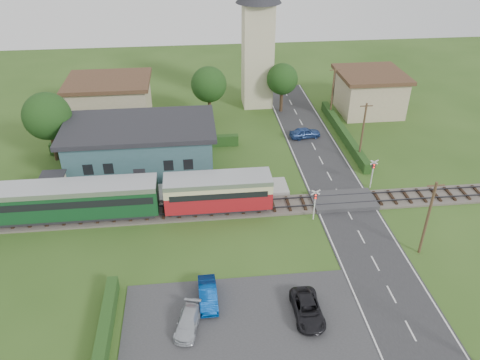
{
  "coord_description": "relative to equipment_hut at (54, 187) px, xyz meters",
  "views": [
    {
      "loc": [
        -4.2,
        -34.8,
        26.0
      ],
      "look_at": [
        -0.01,
        4.0,
        2.04
      ],
      "focal_mm": 35.0,
      "sensor_mm": 36.0,
      "label": 1
    }
  ],
  "objects": [
    {
      "name": "car_on_road",
      "position": [
        27.46,
        11.27,
        -1.05
      ],
      "size": [
        4.0,
        2.1,
        1.3
      ],
      "primitive_type": "imported",
      "rotation": [
        0.0,
        0.0,
        1.73
      ],
      "color": "navy",
      "rests_on": "road"
    },
    {
      "name": "car_park_blue",
      "position": [
        14.12,
        -14.87,
        -1.04
      ],
      "size": [
        1.41,
        3.82,
        1.25
      ],
      "primitive_type": "imported",
      "rotation": [
        0.0,
        0.0,
        0.02
      ],
      "color": "navy",
      "rests_on": "car_park"
    },
    {
      "name": "equipment_hut",
      "position": [
        0.0,
        0.0,
        0.0
      ],
      "size": [
        2.3,
        2.3,
        2.55
      ],
      "color": "beige",
      "rests_on": "platform"
    },
    {
      "name": "road",
      "position": [
        28.0,
        -5.2,
        -1.72
      ],
      "size": [
        6.0,
        70.0,
        0.05
      ],
      "primitive_type": "cube",
      "color": "#28282B",
      "rests_on": "ground"
    },
    {
      "name": "crossing_signal_near",
      "position": [
        24.4,
        -5.61,
        0.39
      ],
      "size": [
        0.84,
        0.28,
        3.28
      ],
      "color": "silver",
      "rests_on": "ground"
    },
    {
      "name": "car_park",
      "position": [
        16.5,
        -17.2,
        -1.71
      ],
      "size": [
        17.0,
        9.0,
        0.08
      ],
      "primitive_type": "cube",
      "color": "#333335",
      "rests_on": "ground"
    },
    {
      "name": "ground",
      "position": [
        18.0,
        -5.2,
        -1.75
      ],
      "size": [
        120.0,
        120.0,
        0.0
      ],
      "primitive_type": "plane",
      "color": "#2D4C19"
    },
    {
      "name": "station_building",
      "position": [
        8.0,
        5.79,
        0.95
      ],
      "size": [
        16.0,
        9.0,
        5.3
      ],
      "color": "#345A5F",
      "rests_on": "ground"
    },
    {
      "name": "pedestrian_far",
      "position": [
        -0.05,
        0.18,
        -0.31
      ],
      "size": [
        0.81,
        1.01,
        1.98
      ],
      "primitive_type": "imported",
      "rotation": [
        0.0,
        0.0,
        1.64
      ],
      "color": "gray",
      "rests_on": "platform"
    },
    {
      "name": "tree_a",
      "position": [
        -2.0,
        8.8,
        3.63
      ],
      "size": [
        5.2,
        5.2,
        8.0
      ],
      "color": "#332316",
      "rests_on": "ground"
    },
    {
      "name": "crossing_deck",
      "position": [
        28.0,
        -3.2,
        -1.52
      ],
      "size": [
        6.2,
        3.4,
        0.45
      ],
      "primitive_type": "cube",
      "color": "#333335",
      "rests_on": "ground"
    },
    {
      "name": "car_park_silver",
      "position": [
        12.63,
        -17.24,
        -1.15
      ],
      "size": [
        2.23,
        3.81,
        1.04
      ],
      "primitive_type": "imported",
      "rotation": [
        0.0,
        0.0,
        -0.23
      ],
      "color": "silver",
      "rests_on": "car_park"
    },
    {
      "name": "utility_pole_b",
      "position": [
        32.2,
        -11.2,
        1.88
      ],
      "size": [
        1.4,
        0.22,
        7.0
      ],
      "color": "#473321",
      "rests_on": "ground"
    },
    {
      "name": "hedge_roadside",
      "position": [
        32.2,
        10.8,
        -1.15
      ],
      "size": [
        0.8,
        18.0,
        1.2
      ],
      "primitive_type": "cube",
      "color": "#193814",
      "rests_on": "ground"
    },
    {
      "name": "streetlamp_east",
      "position": [
        34.0,
        21.8,
        1.29
      ],
      "size": [
        0.3,
        0.3,
        5.15
      ],
      "color": "#3F3F47",
      "rests_on": "ground"
    },
    {
      "name": "house_west",
      "position": [
        3.0,
        19.8,
        1.04
      ],
      "size": [
        10.8,
        8.8,
        5.5
      ],
      "color": "tan",
      "rests_on": "ground"
    },
    {
      "name": "church_tower",
      "position": [
        23.0,
        22.8,
        8.48
      ],
      "size": [
        6.0,
        6.0,
        17.6
      ],
      "color": "beige",
      "rests_on": "ground"
    },
    {
      "name": "utility_pole_c",
      "position": [
        32.2,
        4.8,
        1.88
      ],
      "size": [
        1.4,
        0.22,
        7.0
      ],
      "color": "#473321",
      "rests_on": "ground"
    },
    {
      "name": "pedestrian_near",
      "position": [
        16.48,
        -0.09,
        -0.31
      ],
      "size": [
        0.85,
        0.71,
        1.97
      ],
      "primitive_type": "imported",
      "rotation": [
        0.0,
        0.0,
        2.75
      ],
      "color": "gray",
      "rests_on": "platform"
    },
    {
      "name": "car_park_dark",
      "position": [
        21.13,
        -17.06,
        -1.08
      ],
      "size": [
        1.97,
        4.24,
        1.18
      ],
      "primitive_type": "imported",
      "rotation": [
        0.0,
        0.0,
        -0.0
      ],
      "color": "black",
      "rests_on": "car_park"
    },
    {
      "name": "train",
      "position": [
        -1.08,
        -3.2,
        0.43
      ],
      "size": [
        43.2,
        2.9,
        3.4
      ],
      "color": "#232328",
      "rests_on": "ground"
    },
    {
      "name": "hedge_station",
      "position": [
        8.0,
        10.3,
        -1.1
      ],
      "size": [
        22.0,
        0.8,
        1.3
      ],
      "primitive_type": "cube",
      "color": "#193814",
      "rests_on": "ground"
    },
    {
      "name": "hedge_carpark",
      "position": [
        7.0,
        -17.2,
        -1.15
      ],
      "size": [
        0.8,
        9.0,
        1.2
      ],
      "primitive_type": "cube",
      "color": "#193814",
      "rests_on": "ground"
    },
    {
      "name": "platform",
      "position": [
        8.0,
        0.0,
        -1.52
      ],
      "size": [
        30.0,
        3.0,
        0.45
      ],
      "primitive_type": "cube",
      "color": "gray",
      "rests_on": "ground"
    },
    {
      "name": "tree_c",
      "position": [
        26.0,
        19.8,
        2.91
      ],
      "size": [
        4.2,
        4.2,
        6.78
      ],
      "color": "#332316",
      "rests_on": "ground"
    },
    {
      "name": "utility_pole_d",
      "position": [
        32.2,
        16.8,
        1.88
      ],
      "size": [
        1.4,
        0.22,
        7.0
      ],
      "color": "#473321",
      "rests_on": "ground"
    },
    {
      "name": "crossing_signal_far",
      "position": [
        31.6,
        -0.81,
        0.39
      ],
      "size": [
        0.84,
        0.28,
        3.28
      ],
      "color": "silver",
      "rests_on": "ground"
    },
    {
      "name": "tree_b",
      "position": [
        16.0,
        17.8,
        3.27
      ],
      "size": [
        4.6,
        4.6,
        7.34
      ],
      "color": "#332316",
      "rests_on": "ground"
    },
    {
      "name": "house_east",
      "position": [
        38.0,
        18.8,
        1.05
      ],
      "size": [
        8.8,
        8.8,
        5.5
      ],
      "color": "tan",
      "rests_on": "ground"
    },
    {
      "name": "streetlamp_west",
      "position": [
        -4.0,
        14.8,
        1.29
      ],
      "size": [
        0.3,
        0.3,
        5.15
      ],
      "color": "#3F3F47",
      "rests_on": "ground"
    },
    {
      "name": "railway_track",
      "position": [
        18.0,
        -3.2,
        -1.64
      ],
      "size": [
        76.0,
        3.2,
        0.49
      ],
      "color": "#4C443D",
      "rests_on": "ground"
    }
  ]
}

